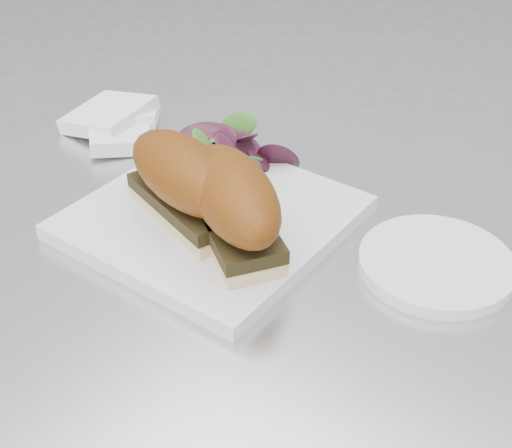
% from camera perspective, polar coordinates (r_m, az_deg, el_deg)
% --- Properties ---
extents(table, '(0.70, 0.70, 0.73)m').
position_cam_1_polar(table, '(0.85, -1.51, -15.40)').
color(table, silver).
rests_on(table, ground).
extents(plate, '(0.25, 0.25, 0.02)m').
position_cam_1_polar(plate, '(0.72, -3.54, 0.54)').
color(plate, white).
rests_on(plate, table).
extents(sandwich_left, '(0.17, 0.11, 0.08)m').
position_cam_1_polar(sandwich_left, '(0.68, -5.73, 3.52)').
color(sandwich_left, beige).
rests_on(sandwich_left, plate).
extents(sandwich_right, '(0.17, 0.14, 0.08)m').
position_cam_1_polar(sandwich_right, '(0.65, -1.80, 1.75)').
color(sandwich_right, beige).
rests_on(sandwich_right, plate).
extents(salad, '(0.12, 0.12, 0.05)m').
position_cam_1_polar(salad, '(0.77, -2.10, 6.00)').
color(salad, '#3E832B').
rests_on(salad, plate).
extents(napkin, '(0.14, 0.14, 0.02)m').
position_cam_1_polar(napkin, '(0.89, -11.23, 7.39)').
color(napkin, white).
rests_on(napkin, table).
extents(saucer, '(0.14, 0.14, 0.01)m').
position_cam_1_polar(saucer, '(0.68, 14.22, -3.09)').
color(saucer, white).
rests_on(saucer, table).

